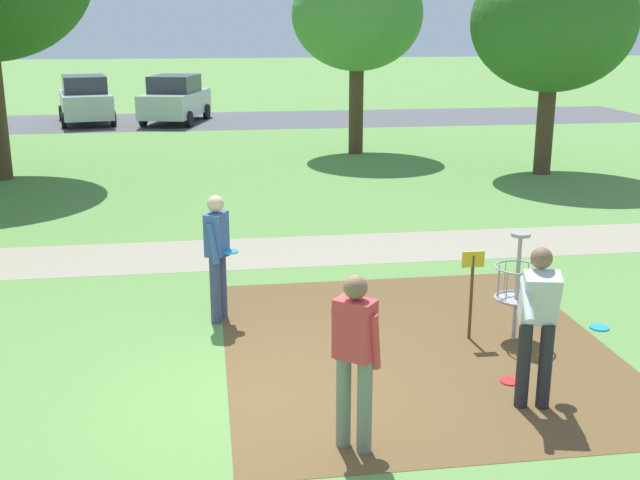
{
  "coord_description": "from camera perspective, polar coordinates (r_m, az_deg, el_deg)",
  "views": [
    {
      "loc": [
        -0.5,
        -7.59,
        3.87
      ],
      "look_at": [
        0.98,
        2.54,
        1.0
      ],
      "focal_mm": 43.88,
      "sensor_mm": 36.0,
      "label": 1
    }
  ],
  "objects": [
    {
      "name": "player_foreground_watching",
      "position": [
        8.23,
        15.61,
        -5.46
      ],
      "size": [
        0.68,
        1.03,
        1.71
      ],
      "color": "#232328",
      "rests_on": "ground"
    },
    {
      "name": "dirt_tee_pad",
      "position": [
        9.77,
        7.04,
        -7.78
      ],
      "size": [
        4.67,
        5.31,
        0.01
      ],
      "primitive_type": "cube",
      "color": "brown",
      "rests_on": "ground"
    },
    {
      "name": "player_waiting_left",
      "position": [
        10.33,
        -7.49,
        -0.78
      ],
      "size": [
        0.45,
        0.5,
        1.71
      ],
      "color": "#384260",
      "rests_on": "ground"
    },
    {
      "name": "frisbee_by_tee",
      "position": [
        10.91,
        19.69,
        -6.02
      ],
      "size": [
        0.25,
        0.25,
        0.02
      ],
      "primitive_type": "cylinder",
      "color": "#1E93DB",
      "rests_on": "ground"
    },
    {
      "name": "gravel_path",
      "position": [
        13.58,
        -5.85,
        -0.97
      ],
      "size": [
        40.0,
        1.88,
        0.0
      ],
      "primitive_type": "cube",
      "color": "gray",
      "rests_on": "ground"
    },
    {
      "name": "parking_lot_strip",
      "position": [
        32.2,
        -7.44,
        8.64
      ],
      "size": [
        36.0,
        6.0,
        0.01
      ],
      "primitive_type": "cube",
      "color": "#4C4C51",
      "rests_on": "ground"
    },
    {
      "name": "parked_car_leftmost",
      "position": [
        32.3,
        -16.74,
        9.78
      ],
      "size": [
        2.59,
        4.47,
        1.84
      ],
      "color": "#B2B7BC",
      "rests_on": "ground"
    },
    {
      "name": "tree_far_left",
      "position": [
        23.65,
        2.73,
        16.06
      ],
      "size": [
        3.82,
        3.82,
        5.69
      ],
      "color": "#4C3823",
      "rests_on": "ground"
    },
    {
      "name": "player_throwing",
      "position": [
        7.17,
        2.55,
        -8.22
      ],
      "size": [
        0.47,
        0.45,
        1.71
      ],
      "color": "slate",
      "rests_on": "ground"
    },
    {
      "name": "parked_car_center_left",
      "position": [
        31.71,
        -10.51,
        10.08
      ],
      "size": [
        2.82,
        4.52,
        1.84
      ],
      "color": "#B2B7BC",
      "rests_on": "ground"
    },
    {
      "name": "tree_mid_right",
      "position": [
        21.13,
        16.63,
        14.96
      ],
      "size": [
        4.1,
        4.1,
        5.6
      ],
      "color": "#4C3823",
      "rests_on": "ground"
    },
    {
      "name": "frisbee_near_basket",
      "position": [
        9.08,
        13.69,
        -9.98
      ],
      "size": [
        0.22,
        0.22,
        0.02
      ],
      "primitive_type": "cylinder",
      "color": "red",
      "rests_on": "ground"
    },
    {
      "name": "ground_plane",
      "position": [
        8.53,
        -4.13,
        -11.35
      ],
      "size": [
        160.0,
        160.0,
        0.0
      ],
      "primitive_type": "plane",
      "color": "#5B8942"
    },
    {
      "name": "disc_golf_basket",
      "position": [
        9.97,
        13.85,
        -3.02
      ],
      "size": [
        0.98,
        0.58,
        1.39
      ],
      "color": "#9E9EA3",
      "rests_on": "ground"
    }
  ]
}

